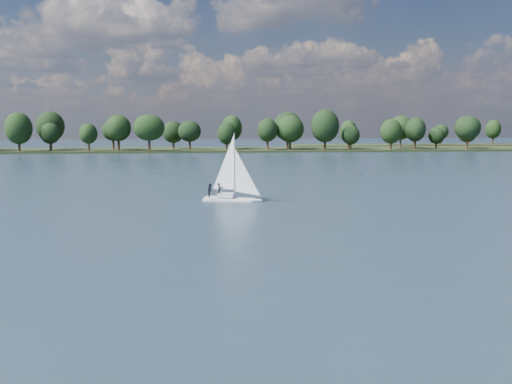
% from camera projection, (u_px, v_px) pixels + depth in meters
% --- Properties ---
extents(ground, '(700.00, 700.00, 0.00)m').
position_uv_depth(ground, '(191.00, 173.00, 118.80)').
color(ground, '#233342').
rests_on(ground, ground).
extents(far_shore, '(660.00, 40.00, 1.50)m').
position_uv_depth(far_shore, '(190.00, 151.00, 229.32)').
color(far_shore, black).
rests_on(far_shore, ground).
extents(far_shore_back, '(220.00, 30.00, 1.40)m').
position_uv_depth(far_shore_back, '(500.00, 145.00, 295.19)').
color(far_shore_back, black).
rests_on(far_shore_back, ground).
extents(sailboat, '(7.25, 4.13, 9.20)m').
position_uv_depth(sailboat, '(229.00, 181.00, 73.34)').
color(sailboat, white).
rests_on(sailboat, ground).
extents(treeline, '(563.12, 74.42, 18.24)m').
position_uv_depth(treeline, '(160.00, 131.00, 223.43)').
color(treeline, black).
rests_on(treeline, ground).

